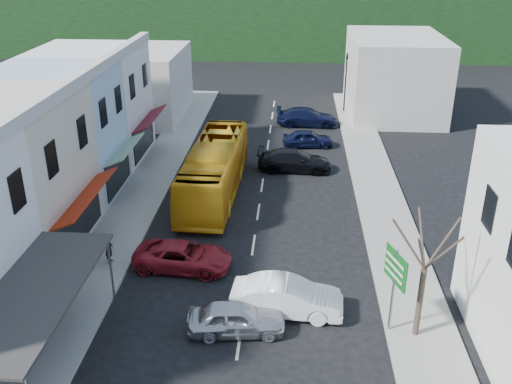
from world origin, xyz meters
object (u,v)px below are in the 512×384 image
Objects in this scene: car_silver at (236,318)px; car_red at (183,256)px; traffic_signal at (345,83)px; direction_sign at (393,293)px; pedestrian_left at (109,247)px; street_tree at (424,269)px; bus at (215,171)px; car_white at (287,299)px.

car_silver and car_red have the same top height.
car_red is 0.83× the size of traffic_signal.
direction_sign is 0.71× the size of traffic_signal.
pedestrian_left is (-6.82, 4.85, 0.30)m from car_silver.
street_tree reaches higher than traffic_signal.
bus reaches higher than pedestrian_left.
bus is at bearing 105.98° from direction_sign.
bus is 21.33m from traffic_signal.
direction_sign is at bearing -117.93° from pedestrian_left.
direction_sign is (9.44, -4.36, 1.25)m from car_red.
car_silver is 2.54m from car_white.
pedestrian_left is 13.89m from direction_sign.
car_red is 1.18× the size of direction_sign.
street_tree is (1.05, -0.23, 1.31)m from direction_sign.
car_silver is at bearing -178.38° from street_tree.
traffic_signal is (4.72, 31.39, 2.06)m from car_white.
direction_sign is 0.60× the size of street_tree.
traffic_signal is at bearing -4.64° from car_white.
street_tree is (7.37, 0.21, 2.56)m from car_silver.
traffic_signal is (9.89, 28.07, 2.06)m from car_red.
street_tree reaches higher than bus.
car_silver is 33.63m from traffic_signal.
bus reaches higher than car_silver.
street_tree is at bearing -94.49° from car_silver.
street_tree reaches higher than car_red.
traffic_signal is (-0.60, 32.66, -0.50)m from street_tree.
street_tree is at bearing -108.47° from car_red.
traffic_signal is at bearing -14.24° from car_red.
car_white is at bearing 100.67° from traffic_signal.
car_white is (4.80, -12.34, -0.85)m from bus.
bus is 16.17m from direction_sign.
direction_sign is (4.26, -1.04, 1.25)m from car_white.
street_tree reaches higher than pedestrian_left.
bus is 2.52× the size of car_red.
car_silver is 7.81m from street_tree.
direction_sign is at bearing -99.78° from car_white.
street_tree reaches higher than car_white.
car_silver is (2.74, -13.82, -0.85)m from bus.
traffic_signal is at bearing 71.04° from direction_sign.
bus is 9.07m from car_red.
direction_sign is 32.44m from traffic_signal.
car_silver is 0.68× the size of street_tree.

